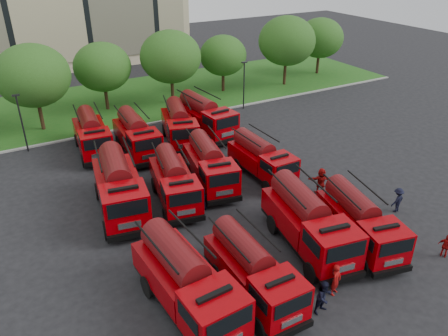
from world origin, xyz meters
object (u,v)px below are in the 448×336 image
(fire_truck_1, at_px, (253,271))
(fire_truck_2, at_px, (308,222))
(firefighter_1, at_px, (322,311))
(firefighter_2, at_px, (443,256))
(fire_truck_3, at_px, (360,221))
(firefighter_3, at_px, (395,211))
(fire_truck_0, at_px, (187,282))
(fire_truck_6, at_px, (210,165))
(firefighter_0, at_px, (334,293))
(fire_truck_8, at_px, (92,134))
(fire_truck_4, at_px, (119,187))
(fire_truck_7, at_px, (261,158))
(fire_truck_10, at_px, (179,125))
(fire_truck_11, at_px, (205,116))
(fire_truck_5, at_px, (174,181))
(firefighter_4, at_px, (203,209))
(firefighter_5, at_px, (320,193))
(fire_truck_9, at_px, (137,135))

(fire_truck_1, distance_m, fire_truck_2, 5.27)
(firefighter_1, bearing_deg, firefighter_2, -5.27)
(fire_truck_3, distance_m, firefighter_3, 5.26)
(fire_truck_0, xyz_separation_m, fire_truck_6, (6.81, 10.55, -0.12))
(fire_truck_2, distance_m, firefighter_0, 4.39)
(fire_truck_8, height_order, firefighter_1, fire_truck_8)
(fire_truck_6, bearing_deg, firefighter_3, -34.50)
(firefighter_2, xyz_separation_m, firefighter_3, (1.38, 4.71, 0.00))
(fire_truck_0, relative_size, fire_truck_4, 0.93)
(fire_truck_0, height_order, firefighter_1, fire_truck_0)
(fire_truck_2, distance_m, firefighter_3, 7.94)
(fire_truck_0, distance_m, fire_truck_1, 3.41)
(fire_truck_3, bearing_deg, fire_truck_7, 104.92)
(fire_truck_2, height_order, fire_truck_6, fire_truck_2)
(fire_truck_4, xyz_separation_m, fire_truck_10, (8.09, 8.34, -0.17))
(fire_truck_2, relative_size, firefighter_3, 4.57)
(fire_truck_11, bearing_deg, fire_truck_1, -115.21)
(fire_truck_5, height_order, firefighter_4, fire_truck_5)
(fire_truck_4, bearing_deg, firefighter_5, -10.71)
(fire_truck_5, relative_size, firefighter_5, 3.70)
(fire_truck_4, bearing_deg, firefighter_3, -20.48)
(fire_truck_1, distance_m, fire_truck_10, 19.92)
(fire_truck_0, distance_m, fire_truck_2, 8.36)
(fire_truck_7, relative_size, fire_truck_10, 0.87)
(fire_truck_10, bearing_deg, fire_truck_9, -159.99)
(fire_truck_3, height_order, fire_truck_10, fire_truck_10)
(firefighter_4, bearing_deg, fire_truck_6, -101.14)
(fire_truck_5, xyz_separation_m, firefighter_5, (9.59, -4.12, -1.59))
(fire_truck_1, distance_m, fire_truck_4, 11.53)
(fire_truck_7, bearing_deg, fire_truck_5, -179.81)
(fire_truck_7, xyz_separation_m, fire_truck_10, (-2.82, 8.92, 0.15))
(fire_truck_9, height_order, fire_truck_11, fire_truck_11)
(fire_truck_8, relative_size, firefighter_5, 3.75)
(firefighter_0, height_order, firefighter_3, firefighter_0)
(fire_truck_10, distance_m, fire_truck_11, 2.96)
(firefighter_2, xyz_separation_m, firefighter_5, (-1.50, 9.11, 0.00))
(firefighter_4, height_order, firefighter_5, firefighter_5)
(fire_truck_5, bearing_deg, firefighter_5, -11.91)
(firefighter_3, bearing_deg, fire_truck_4, -37.58)
(fire_truck_4, bearing_deg, firefighter_2, -34.10)
(fire_truck_4, xyz_separation_m, fire_truck_5, (3.64, -0.69, -0.25))
(fire_truck_5, distance_m, firefighter_2, 17.34)
(fire_truck_1, bearing_deg, firefighter_4, 81.26)
(fire_truck_1, height_order, fire_truck_9, fire_truck_9)
(fire_truck_1, relative_size, firefighter_3, 3.89)
(fire_truck_5, relative_size, firefighter_0, 4.00)
(fire_truck_6, bearing_deg, fire_truck_0, -111.66)
(firefighter_1, bearing_deg, fire_truck_5, 95.46)
(fire_truck_1, height_order, firefighter_5, fire_truck_1)
(fire_truck_2, relative_size, firefighter_1, 4.32)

